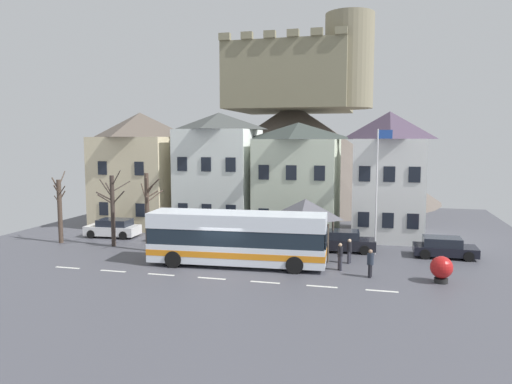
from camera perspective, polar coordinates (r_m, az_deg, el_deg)
ground_plane at (r=28.74m, az=-3.93°, el=-9.10°), size 40.00×60.00×0.07m
townhouse_00 at (r=43.86m, az=-13.34°, el=2.61°), size 6.61×7.01×9.87m
townhouse_01 at (r=40.71m, az=-4.33°, el=2.42°), size 5.94×6.42×9.75m
townhouse_02 at (r=39.08m, az=4.96°, el=1.62°), size 6.27×6.30×8.89m
townhouse_03 at (r=38.84m, az=15.28°, el=1.98°), size 5.09×6.89×9.67m
hilltop_castle at (r=62.16m, az=4.34°, el=5.69°), size 36.42×36.42×21.73m
transit_bus at (r=29.21m, az=-2.21°, el=-5.52°), size 10.76×3.28×3.19m
bus_shelter at (r=31.68m, az=5.81°, el=-2.02°), size 3.60×3.60×3.71m
parked_car_00 at (r=36.28m, az=-8.68°, el=-4.85°), size 4.72×2.29×1.28m
parked_car_01 at (r=39.40m, az=-16.43°, el=-4.09°), size 4.12×2.19×1.39m
parked_car_02 at (r=33.64m, az=21.22°, el=-6.08°), size 3.89×2.01×1.29m
parked_car_03 at (r=33.51m, az=10.06°, el=-5.70°), size 4.42×2.18×1.41m
pedestrian_00 at (r=27.56m, az=13.28°, el=-8.06°), size 0.36×0.39×1.56m
pedestrian_01 at (r=30.33m, az=10.91°, el=-6.77°), size 0.30×0.35×1.51m
pedestrian_02 at (r=28.67m, az=9.85°, el=-7.41°), size 0.30×0.33×1.59m
pedestrian_03 at (r=30.18m, az=5.93°, el=-6.59°), size 0.33×0.30×1.61m
public_bench at (r=34.44m, az=3.52°, el=-5.66°), size 1.69×0.48×0.87m
flagpole at (r=32.43m, az=14.12°, el=0.97°), size 0.95×0.10×8.22m
harbour_buoy at (r=27.66m, az=20.96°, el=-8.36°), size 1.17×1.17×1.42m
bare_tree_00 at (r=38.13m, az=-22.06°, el=-1.92°), size 1.67×1.73×5.22m
bare_tree_01 at (r=35.67m, az=-16.51°, el=-1.88°), size 2.08×2.18×5.44m
bare_tree_02 at (r=33.55m, az=-12.63°, el=-2.04°), size 1.88×2.13×5.30m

